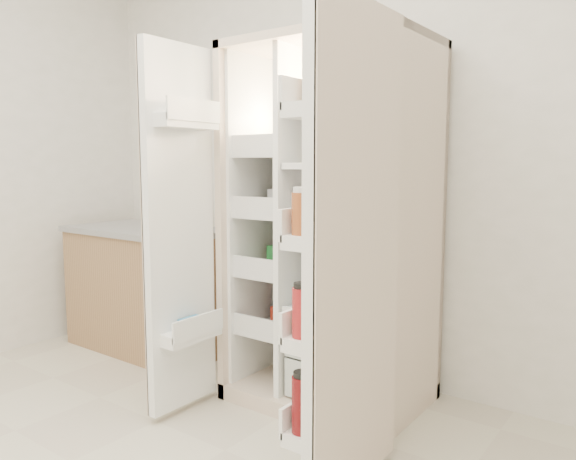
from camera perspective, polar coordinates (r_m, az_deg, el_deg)
The scene contains 5 objects.
wall_back at distance 3.10m, azimuth 7.40°, elevation 9.46°, with size 4.00×0.02×2.70m, color white.
refrigerator at distance 2.79m, azimuth 5.34°, elevation -2.68°, with size 0.92×0.70×1.80m.
freezer_door at distance 2.64m, azimuth -11.23°, elevation -0.13°, with size 0.15×0.40×1.72m.
fridge_door at distance 1.95m, azimuth 6.47°, elevation -2.98°, with size 0.17×0.58×1.72m.
kitchen_counter at distance 3.71m, azimuth -14.31°, elevation -5.87°, with size 1.10×0.59×0.80m.
Camera 1 is at (1.52, -0.71, 1.21)m, focal length 34.00 mm.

